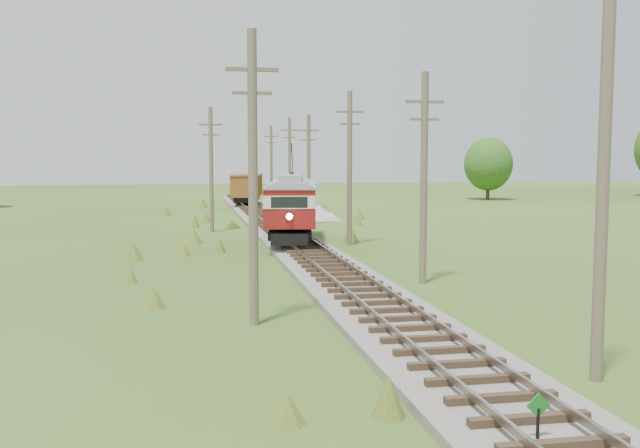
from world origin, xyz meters
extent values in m
cube|color=#605B54|center=(0.00, 34.00, 0.12)|extent=(3.60, 96.00, 0.25)
cube|color=#726659|center=(-0.72, 34.00, 0.48)|extent=(0.08, 96.00, 0.17)
cube|color=#726659|center=(0.72, 34.00, 0.48)|extent=(0.08, 96.00, 0.17)
cube|color=#2D2116|center=(0.00, 34.00, 0.33)|extent=(2.40, 96.00, 0.16)
cylinder|color=black|center=(-0.20, 1.50, 0.40)|extent=(0.06, 0.06, 0.80)
cube|color=#187020|center=(-0.20, 1.50, 0.85)|extent=(0.45, 0.03, 0.45)
cube|color=black|center=(0.00, 32.49, 1.00)|extent=(4.07, 10.98, 0.44)
cube|color=maroon|center=(0.00, 32.49, 1.97)|extent=(4.63, 11.97, 1.07)
cube|color=beige|center=(0.00, 32.49, 2.85)|extent=(4.67, 12.03, 0.68)
cube|color=black|center=(0.00, 32.49, 2.85)|extent=(4.61, 11.52, 0.54)
cube|color=maroon|center=(0.00, 32.49, 3.33)|extent=(4.63, 11.97, 0.29)
cube|color=gray|center=(0.00, 32.49, 3.65)|extent=(4.71, 12.09, 0.37)
cube|color=gray|center=(0.00, 32.49, 3.98)|extent=(2.67, 8.84, 0.39)
sphere|color=#FFF2BF|center=(-0.99, 26.66, 2.12)|extent=(0.35, 0.35, 0.35)
cylinder|color=black|center=(0.29, 34.22, 5.08)|extent=(0.81, 4.48, 1.88)
cylinder|color=black|center=(-1.46, 28.26, 0.95)|extent=(0.24, 0.79, 0.78)
cylinder|color=black|center=(-0.02, 28.02, 0.95)|extent=(0.24, 0.79, 0.78)
cylinder|color=black|center=(0.02, 36.97, 0.95)|extent=(0.24, 0.79, 0.78)
cylinder|color=black|center=(1.46, 36.73, 0.95)|extent=(0.24, 0.79, 0.78)
cube|color=black|center=(0.00, 64.51, 0.93)|extent=(3.33, 7.82, 0.53)
cube|color=brown|center=(0.00, 64.51, 2.24)|extent=(4.00, 8.74, 2.10)
cube|color=brown|center=(0.00, 64.51, 3.35)|extent=(4.08, 8.92, 0.13)
cylinder|color=black|center=(-1.17, 62.13, 0.98)|extent=(0.25, 0.85, 0.84)
cylinder|color=black|center=(0.39, 61.89, 0.98)|extent=(0.25, 0.85, 0.84)
cylinder|color=black|center=(-0.39, 67.12, 0.98)|extent=(0.25, 0.85, 0.84)
cylinder|color=black|center=(1.17, 66.88, 0.98)|extent=(0.25, 0.85, 0.84)
cone|color=gray|center=(4.56, 48.29, 0.61)|extent=(3.26, 3.26, 1.22)
cone|color=gray|center=(5.38, 47.27, 0.36)|extent=(1.83, 1.83, 0.71)
cylinder|color=brown|center=(3.10, 5.00, 4.40)|extent=(0.30, 0.30, 8.80)
cylinder|color=brown|center=(3.30, 18.00, 4.30)|extent=(0.30, 0.30, 8.60)
cube|color=brown|center=(3.30, 18.00, 7.40)|extent=(1.60, 0.12, 0.12)
cube|color=brown|center=(3.30, 18.00, 6.70)|extent=(1.20, 0.10, 0.10)
cylinder|color=brown|center=(3.20, 31.00, 4.50)|extent=(0.30, 0.30, 9.00)
cube|color=brown|center=(3.20, 31.00, 7.80)|extent=(1.60, 0.12, 0.12)
cube|color=brown|center=(3.20, 31.00, 7.10)|extent=(1.20, 0.10, 0.10)
cylinder|color=brown|center=(3.00, 44.00, 4.20)|extent=(0.30, 0.30, 8.40)
cube|color=brown|center=(3.00, 44.00, 7.20)|extent=(1.60, 0.12, 0.12)
cube|color=brown|center=(3.00, 44.00, 6.50)|extent=(1.20, 0.10, 0.10)
cylinder|color=brown|center=(3.40, 57.00, 4.45)|extent=(0.30, 0.30, 8.90)
cube|color=brown|center=(3.40, 57.00, 7.70)|extent=(1.60, 0.12, 0.12)
cube|color=brown|center=(3.40, 57.00, 7.00)|extent=(1.20, 0.10, 0.10)
cylinder|color=brown|center=(3.20, 70.00, 4.35)|extent=(0.30, 0.30, 8.70)
cube|color=brown|center=(3.20, 70.00, 7.50)|extent=(1.60, 0.12, 0.12)
cube|color=brown|center=(3.20, 70.00, 6.80)|extent=(1.20, 0.10, 0.10)
cylinder|color=brown|center=(-4.20, 12.00, 4.50)|extent=(0.30, 0.30, 9.00)
cube|color=brown|center=(-4.20, 12.00, 7.80)|extent=(1.60, 0.12, 0.12)
cube|color=brown|center=(-4.20, 12.00, 7.10)|extent=(1.20, 0.10, 0.10)
cylinder|color=brown|center=(-4.50, 40.00, 4.30)|extent=(0.30, 0.30, 8.60)
cube|color=brown|center=(-4.50, 40.00, 7.40)|extent=(1.60, 0.12, 0.12)
cube|color=brown|center=(-4.50, 40.00, 6.70)|extent=(1.20, 0.10, 0.10)
cylinder|color=#38281C|center=(30.00, 72.00, 1.26)|extent=(0.50, 0.50, 2.52)
ellipsoid|color=#244A16|center=(30.00, 72.00, 4.34)|extent=(5.88, 5.88, 6.47)
camera|label=1|loc=(-6.19, -9.69, 5.18)|focal=40.00mm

